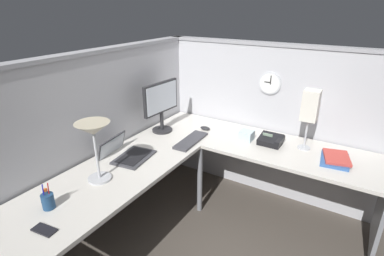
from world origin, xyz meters
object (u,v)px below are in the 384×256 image
Objects in this scene: book_stack at (335,159)px; tissue_box at (246,136)px; desk_lamp_paper at (310,107)px; keyboard at (191,141)px; desk_lamp_dome at (94,134)px; laptop at (124,153)px; monitor at (161,103)px; wall_clock at (270,83)px; office_phone at (271,140)px; computer_mouse at (205,128)px; pen_cup at (48,201)px; cell_phone at (44,230)px.

tissue_box reaches higher than book_stack.
tissue_box is (-0.10, 0.50, -0.34)m from desk_lamp_paper.
desk_lamp_dome is at bearing 162.86° from keyboard.
keyboard is 3.58× the size of tissue_box.
laptop is 0.95× the size of desk_lamp_dome.
wall_clock is (0.59, -0.87, 0.19)m from monitor.
wall_clock reaches higher than office_phone.
monitor reaches higher than keyboard.
monitor is 1.07m from wall_clock.
keyboard is 4.13× the size of computer_mouse.
monitor is at bearing 98.25° from book_stack.
wall_clock reaches higher than desk_lamp_paper.
desk_lamp_dome is 2.47× the size of pen_cup.
keyboard is at bearing -10.65° from cell_phone.
keyboard is (0.53, -0.33, -0.01)m from laptop.
monitor reaches higher than laptop.
wall_clock is (0.36, 0.71, 0.46)m from book_stack.
computer_mouse is (0.85, -0.31, -0.01)m from laptop.
desk_lamp_dome is (-1.21, 0.21, 0.35)m from computer_mouse.
wall_clock is (1.19, -0.82, 0.45)m from laptop.
laptop is at bearing 145.25° from wall_clock.
desk_lamp_dome is 0.84× the size of desk_lamp_paper.
desk_lamp_paper is at bearing -68.97° from keyboard.
office_phone is at bearing 85.73° from book_stack.
computer_mouse is 1.22m from book_stack.
office_phone reaches higher than computer_mouse.
office_phone is (0.87, -0.98, 0.01)m from laptop.
office_phone is (1.77, -0.74, 0.03)m from cell_phone.
desk_lamp_dome is at bearing 138.17° from desk_lamp_paper.
keyboard is at bearing 143.14° from wall_clock.
book_stack is at bearing -90.64° from tissue_box.
wall_clock is at bearing -20.89° from pen_cup.
pen_cup is at bearing 177.39° from desk_lamp_dome.
wall_clock is at bearing -55.87° from monitor.
desk_lamp_paper is (0.34, -1.30, 0.09)m from monitor.
office_phone is at bearing -82.03° from tissue_box.
monitor is 4.81× the size of computer_mouse.
tissue_box is (1.74, -0.52, 0.04)m from cell_phone.
cell_phone is (-1.75, 0.07, -0.01)m from computer_mouse.
desk_lamp_paper reaches higher than desk_lamp_dome.
pen_cup is 0.87× the size of office_phone.
book_stack is (0.23, -1.57, -0.27)m from monitor.
keyboard is 1.08m from desk_lamp_paper.
desk_lamp_paper is (0.93, -1.26, 0.36)m from laptop.
book_stack is at bearing -81.75° from monitor.
book_stack is (-0.04, -0.54, -0.02)m from office_phone.
book_stack is 0.77m from tissue_box.
wall_clock reaches higher than monitor.
office_phone is (1.63, -0.90, -0.02)m from pen_cup.
cell_phone is (-1.50, -0.28, -0.29)m from monitor.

